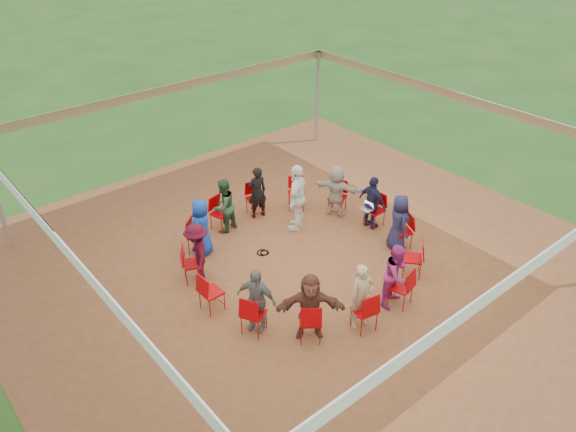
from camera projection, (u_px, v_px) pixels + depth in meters
ground at (302, 263)px, 13.07m from camera, size 80.00×80.00×0.00m
dirt_patch at (302, 262)px, 13.06m from camera, size 13.00×13.00×0.00m
tent at (303, 172)px, 11.83m from camera, size 10.33×10.33×3.00m
chair_0 at (375, 210)px, 14.23m from camera, size 0.45×0.43×0.90m
chair_1 at (337, 198)px, 14.79m from camera, size 0.58×0.57×0.90m
chair_2 at (296, 194)px, 14.96m from camera, size 0.60×0.60×0.90m
chair_3 at (255, 199)px, 14.71m from camera, size 0.50×0.52×0.90m
chair_4 at (221, 214)px, 14.09m from camera, size 0.51×0.53×0.90m
chair_5 at (198, 236)px, 13.22m from camera, size 0.60×0.61×0.90m
chair_6 at (193, 264)px, 12.27m from camera, size 0.57×0.57×0.90m
chair_7 at (211, 292)px, 11.44m from camera, size 0.45×0.43×0.90m
chair_8 at (254, 314)px, 10.88m from camera, size 0.58×0.57×0.90m
chair_9 at (310, 321)px, 10.71m from camera, size 0.60×0.60×0.90m
chair_10 at (364, 311)px, 10.96m from camera, size 0.50×0.52×0.90m
chair_11 at (401, 287)px, 11.58m from camera, size 0.51×0.53×0.90m
chair_12 at (413, 258)px, 12.45m from camera, size 0.60×0.61×0.90m
chair_13 at (402, 231)px, 13.39m from camera, size 0.57×0.57×0.90m
person_seated_0 at (372, 203)px, 14.02m from camera, size 0.44×0.84×1.42m
person_seated_1 at (336, 191)px, 14.55m from camera, size 1.03×1.40×1.42m
person_seated_2 at (257, 192)px, 14.48m from camera, size 0.58×0.44×1.42m
person_seated_3 at (224, 206)px, 13.89m from camera, size 0.77×0.55×1.42m
person_seated_4 at (202, 227)px, 13.06m from camera, size 0.78×0.74×1.42m
person_seated_5 at (197, 253)px, 12.16m from camera, size 0.79×1.02×1.42m
person_seated_6 at (256, 299)px, 10.83m from camera, size 0.76×0.93×1.42m
person_seated_7 at (310, 306)px, 10.67m from camera, size 1.34×1.19×1.42m
person_seated_8 at (362, 297)px, 10.91m from camera, size 0.58×0.44×1.42m
person_seated_9 at (397, 275)px, 11.50m from camera, size 0.77×0.55×1.42m
person_seated_10 at (398, 222)px, 13.23m from camera, size 0.64×0.79×1.42m
standing_person at (297, 197)px, 13.90m from camera, size 1.17×1.00×1.78m
cable_coil at (263, 253)px, 13.38m from camera, size 0.33×0.33×0.03m
laptop at (368, 207)px, 13.96m from camera, size 0.24×0.30×0.21m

